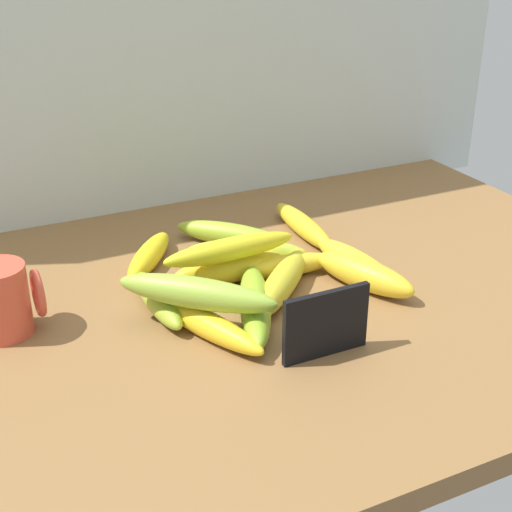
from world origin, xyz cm
name	(u,v)px	position (x,y,z in cm)	size (l,w,h in cm)	color
counter_top	(282,303)	(0.00, 0.00, 1.50)	(110.00, 76.00, 3.00)	brown
back_wall	(173,14)	(0.00, 39.00, 35.00)	(130.00, 2.00, 70.00)	silver
chalkboard_sign	(325,326)	(-2.45, -15.26, 6.86)	(11.00, 1.80, 8.40)	black
coffee_mug	(3,300)	(-35.19, 6.07, 7.56)	(8.51, 7.01, 9.13)	#D24C36
banana_0	(357,264)	(12.07, 0.20, 4.85)	(18.09, 3.70, 3.70)	yellow
banana_1	(285,282)	(0.23, -0.38, 4.91)	(20.43, 3.82, 3.82)	gold
banana_2	(205,324)	(-13.46, -5.29, 4.68)	(19.38, 3.35, 3.35)	yellow
banana_3	(245,253)	(-0.89, 9.96, 5.07)	(17.56, 4.15, 4.15)	#B1C536
banana_4	(158,300)	(-16.69, 2.87, 4.71)	(15.67, 3.42, 3.42)	#9FBA32
banana_5	(303,226)	(12.08, 15.92, 4.64)	(18.98, 3.29, 3.29)	yellow
banana_6	(283,266)	(2.45, 4.52, 4.62)	(15.83, 3.25, 3.25)	yellow
banana_7	(149,256)	(-13.62, 15.93, 4.70)	(15.28, 3.41, 3.41)	yellow
banana_8	(364,274)	(10.84, -3.35, 5.14)	(16.00, 4.28, 4.28)	yellow
banana_9	(231,269)	(-4.82, 6.34, 5.03)	(16.81, 4.05, 4.05)	yellow
banana_10	(233,234)	(0.49, 17.54, 4.80)	(18.02, 3.60, 3.60)	#99B82E
banana_11	(255,305)	(-6.19, -4.18, 4.96)	(20.39, 3.92, 3.92)	#8EB82A
banana_12	(230,249)	(-5.41, 5.18, 8.66)	(19.34, 3.22, 3.22)	yellow
banana_13	(197,293)	(-13.89, -3.85, 8.33)	(20.65, 3.96, 3.96)	#93B93A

